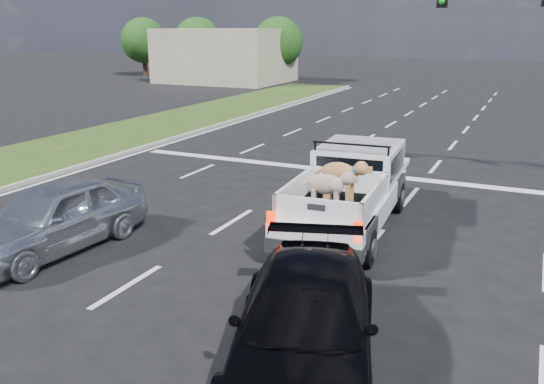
% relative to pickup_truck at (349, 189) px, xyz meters
% --- Properties ---
extents(ground, '(160.00, 160.00, 0.00)m').
position_rel_pickup_truck_xyz_m(ground, '(-0.93, -4.85, -0.95)').
color(ground, black).
rests_on(ground, ground).
extents(road_markings, '(17.75, 60.00, 0.01)m').
position_rel_pickup_truck_xyz_m(road_markings, '(-0.93, 1.71, -0.94)').
color(road_markings, silver).
rests_on(road_markings, ground).
extents(grass_median_left, '(5.00, 60.00, 0.10)m').
position_rel_pickup_truck_xyz_m(grass_median_left, '(-12.43, 1.15, -0.90)').
color(grass_median_left, '#1D3C12').
rests_on(grass_median_left, ground).
extents(curb_left, '(0.15, 60.00, 0.14)m').
position_rel_pickup_truck_xyz_m(curb_left, '(-9.98, 1.15, -0.88)').
color(curb_left, gray).
rests_on(curb_left, ground).
extents(building_left, '(10.00, 8.00, 4.40)m').
position_rel_pickup_truck_xyz_m(building_left, '(-20.93, 31.15, 1.25)').
color(building_left, '#B3A989').
rests_on(building_left, ground).
extents(tree_far_a, '(4.20, 4.20, 5.40)m').
position_rel_pickup_truck_xyz_m(tree_far_a, '(-30.93, 33.15, 2.34)').
color(tree_far_a, '#332114').
rests_on(tree_far_a, ground).
extents(tree_far_b, '(4.20, 4.20, 5.40)m').
position_rel_pickup_truck_xyz_m(tree_far_b, '(-24.93, 33.15, 2.34)').
color(tree_far_b, '#332114').
rests_on(tree_far_b, ground).
extents(tree_far_c, '(4.20, 4.20, 5.40)m').
position_rel_pickup_truck_xyz_m(tree_far_c, '(-16.93, 33.15, 2.34)').
color(tree_far_c, '#332114').
rests_on(tree_far_c, ground).
extents(pickup_truck, '(2.37, 5.54, 2.03)m').
position_rel_pickup_truck_xyz_m(pickup_truck, '(0.00, 0.00, 0.00)').
color(pickup_truck, black).
rests_on(pickup_truck, ground).
extents(silver_sedan, '(2.09, 4.47, 1.48)m').
position_rel_pickup_truck_xyz_m(silver_sedan, '(-5.22, -4.01, -0.21)').
color(silver_sedan, silver).
rests_on(silver_sedan, ground).
extents(black_coupe, '(3.26, 5.11, 1.38)m').
position_rel_pickup_truck_xyz_m(black_coupe, '(1.27, -5.91, -0.26)').
color(black_coupe, black).
rests_on(black_coupe, ground).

